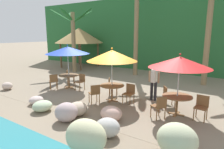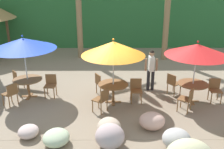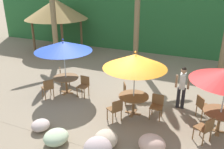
{
  "view_description": "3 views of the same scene",
  "coord_description": "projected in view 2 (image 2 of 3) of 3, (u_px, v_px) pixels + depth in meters",
  "views": [
    {
      "loc": [
        5.3,
        -7.46,
        3.03
      ],
      "look_at": [
        -0.02,
        0.48,
        1.06
      ],
      "focal_mm": 32.02,
      "sensor_mm": 36.0,
      "label": 1
    },
    {
      "loc": [
        0.34,
        -8.83,
        4.34
      ],
      "look_at": [
        0.39,
        0.17,
        0.97
      ],
      "focal_mm": 41.21,
      "sensor_mm": 36.0,
      "label": 2
    },
    {
      "loc": [
        2.74,
        -7.5,
        4.62
      ],
      "look_at": [
        -0.6,
        0.21,
        1.26
      ],
      "focal_mm": 37.51,
      "sensor_mm": 36.0,
      "label": 3
    }
  ],
  "objects": [
    {
      "name": "chair_blue_seaward",
      "position": [
        51.0,
        84.0,
        9.94
      ],
      "size": [
        0.44,
        0.44,
        0.87
      ],
      "color": "brown",
      "rests_on": "ground"
    },
    {
      "name": "umbrella_orange",
      "position": [
        113.0,
        48.0,
        8.87
      ],
      "size": [
        2.24,
        2.24,
        2.43
      ],
      "color": "silver",
      "rests_on": "ground"
    },
    {
      "name": "chair_orange_seaward",
      "position": [
        136.0,
        89.0,
        9.52
      ],
      "size": [
        0.42,
        0.43,
        0.87
      ],
      "color": "brown",
      "rests_on": "ground"
    },
    {
      "name": "umbrella_blue",
      "position": [
        23.0,
        43.0,
        9.31
      ],
      "size": [
        2.4,
        2.4,
        2.45
      ],
      "color": "silver",
      "rests_on": "ground"
    },
    {
      "name": "chair_red_seaward",
      "position": [
        215.0,
        89.0,
        9.52
      ],
      "size": [
        0.44,
        0.44,
        0.87
      ],
      "color": "brown",
      "rests_on": "ground"
    },
    {
      "name": "dining_table_red",
      "position": [
        193.0,
        87.0,
        9.43
      ],
      "size": [
        1.1,
        1.1,
        0.74
      ],
      "color": "brown",
      "rests_on": "ground"
    },
    {
      "name": "chair_orange_inland",
      "position": [
        100.0,
        83.0,
        10.07
      ],
      "size": [
        0.58,
        0.58,
        0.87
      ],
      "color": "brown",
      "rests_on": "ground"
    },
    {
      "name": "chair_blue_left",
      "position": [
        11.0,
        93.0,
        9.16
      ],
      "size": [
        0.59,
        0.58,
        0.87
      ],
      "color": "brown",
      "rests_on": "ground"
    },
    {
      "name": "chair_red_inland",
      "position": [
        173.0,
        83.0,
        10.06
      ],
      "size": [
        0.59,
        0.59,
        0.87
      ],
      "color": "brown",
      "rests_on": "ground"
    },
    {
      "name": "terrace_deck",
      "position": [
        102.0,
        100.0,
        9.79
      ],
      "size": [
        18.0,
        5.2,
        0.01
      ],
      "color": "gray",
      "rests_on": "ground"
    },
    {
      "name": "rock_seawall",
      "position": [
        106.0,
        141.0,
        6.76
      ],
      "size": [
        16.3,
        2.96,
        0.9
      ],
      "color": "#ADBB99",
      "rests_on": "ground"
    },
    {
      "name": "umbrella_red",
      "position": [
        197.0,
        50.0,
        8.94
      ],
      "size": [
        2.24,
        2.24,
        2.33
      ],
      "color": "silver",
      "rests_on": "ground"
    },
    {
      "name": "ground_plane",
      "position": [
        102.0,
        100.0,
        9.79
      ],
      "size": [
        120.0,
        120.0,
        0.0
      ],
      "primitive_type": "plane",
      "color": "gray"
    },
    {
      "name": "dining_table_blue",
      "position": [
        28.0,
        82.0,
        9.84
      ],
      "size": [
        1.1,
        1.1,
        0.74
      ],
      "color": "brown",
      "rests_on": "ground"
    },
    {
      "name": "chair_orange_left",
      "position": [
        102.0,
        99.0,
        8.7
      ],
      "size": [
        0.59,
        0.59,
        0.87
      ],
      "color": "brown",
      "rests_on": "ground"
    },
    {
      "name": "waiter_in_white",
      "position": [
        151.0,
        67.0,
        10.32
      ],
      "size": [
        0.52,
        0.35,
        1.7
      ],
      "color": "#232328",
      "rests_on": "ground"
    },
    {
      "name": "dining_table_orange",
      "position": [
        113.0,
        87.0,
        9.38
      ],
      "size": [
        1.1,
        1.1,
        0.74
      ],
      "color": "brown",
      "rests_on": "ground"
    },
    {
      "name": "chair_blue_inland",
      "position": [
        18.0,
        79.0,
        10.45
      ],
      "size": [
        0.6,
        0.59,
        0.87
      ],
      "color": "brown",
      "rests_on": "ground"
    },
    {
      "name": "foliage_backdrop",
      "position": [
        105.0,
        0.0,
        17.16
      ],
      "size": [
        28.0,
        2.4,
        6.0
      ],
      "color": "#286633",
      "rests_on": "ground"
    },
    {
      "name": "chair_red_left",
      "position": [
        188.0,
        98.0,
        8.75
      ],
      "size": [
        0.59,
        0.59,
        0.87
      ],
      "color": "brown",
      "rests_on": "ground"
    }
  ]
}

